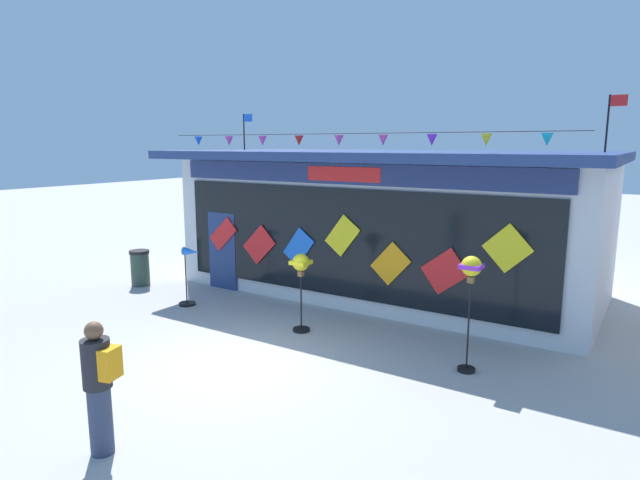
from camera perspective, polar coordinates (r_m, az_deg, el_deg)
ground_plane at (r=9.62m, az=-8.91°, el=-12.83°), size 80.00×80.00×0.00m
kite_shop_building at (r=13.84m, az=7.21°, el=2.08°), size 10.48×5.47×4.71m
wind_spinner_far_left at (r=12.81m, az=-13.71°, el=-3.21°), size 0.62×0.38×1.40m
wind_spinner_left at (r=10.69m, az=-2.04°, el=-3.37°), size 0.35×0.35×1.60m
wind_spinner_center_left at (r=9.04m, az=15.73°, el=-3.98°), size 0.34×0.34×1.96m
person_near_camera at (r=7.17m, az=-22.40°, el=-14.06°), size 0.47×0.37×1.68m
trash_bin at (r=15.13m, az=-18.57°, el=-2.80°), size 0.52×0.52×0.95m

